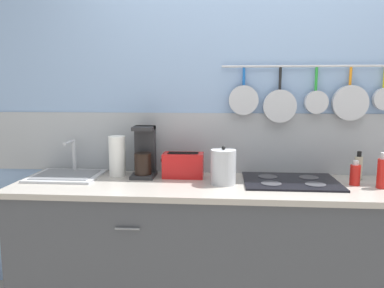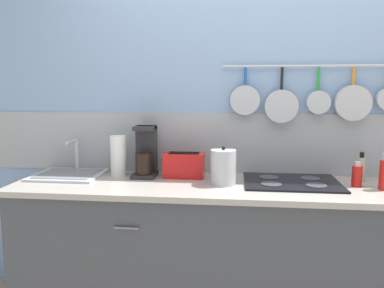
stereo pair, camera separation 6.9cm
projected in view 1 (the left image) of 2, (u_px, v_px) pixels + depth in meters
wall_back at (257, 118)px, 2.58m from camera, size 7.20×0.14×2.60m
cabinet_base at (258, 256)px, 2.36m from camera, size 3.03×0.61×0.85m
countertop at (260, 188)px, 2.29m from camera, size 3.07×0.63×0.03m
sink_basin at (67, 174)px, 2.50m from camera, size 0.45×0.39×0.23m
paper_towel_roll at (117, 156)px, 2.51m from camera, size 0.11×0.11×0.27m
coffee_maker at (144, 155)px, 2.50m from camera, size 0.15×0.19×0.34m
toaster at (183, 165)px, 2.47m from camera, size 0.28×0.14×0.17m
kettle at (223, 167)px, 2.29m from camera, size 0.15×0.15×0.24m
cooktop at (291, 181)px, 2.35m from camera, size 0.58×0.44×0.01m
bottle_olive_oil at (355, 174)px, 2.27m from camera, size 0.06×0.06×0.15m
bottle_dish_soap at (358, 167)px, 2.40m from camera, size 0.05×0.05×0.19m
bottle_sesame_oil at (383, 173)px, 2.20m from camera, size 0.07×0.07×0.21m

